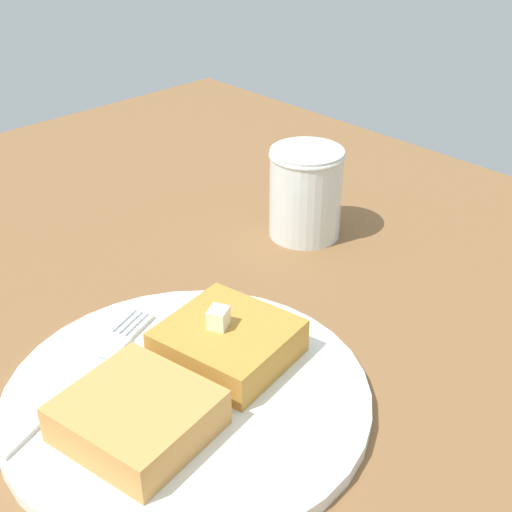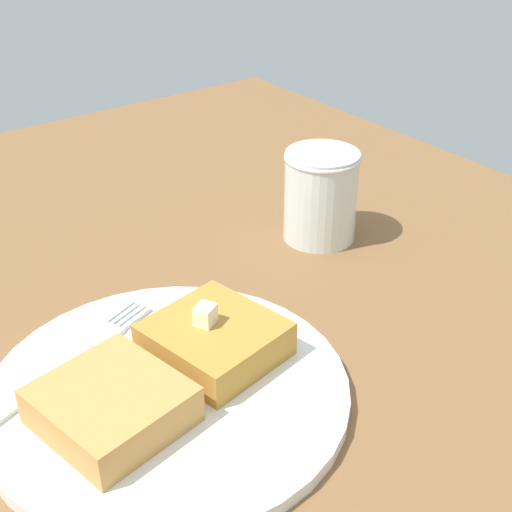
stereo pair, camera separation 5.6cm
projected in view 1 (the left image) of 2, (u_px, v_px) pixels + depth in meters
table_surface at (126, 391)px, 50.41cm from camera, size 103.04×103.04×1.91cm
plate at (187, 397)px, 47.68cm from camera, size 24.60×24.60×1.01cm
toast_slice_left at (228, 342)px, 49.97cm from camera, size 9.46×9.75×2.63cm
toast_slice_middle at (137, 416)px, 43.60cm from camera, size 9.46×9.75×2.63cm
butter_pat_primary at (218, 318)px, 49.02cm from camera, size 1.84×1.78×1.42cm
fork at (89, 365)px, 49.57cm from camera, size 15.46×7.05×0.36cm
syrup_jar at (306, 195)px, 66.42cm from camera, size 7.00×7.00×8.57cm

